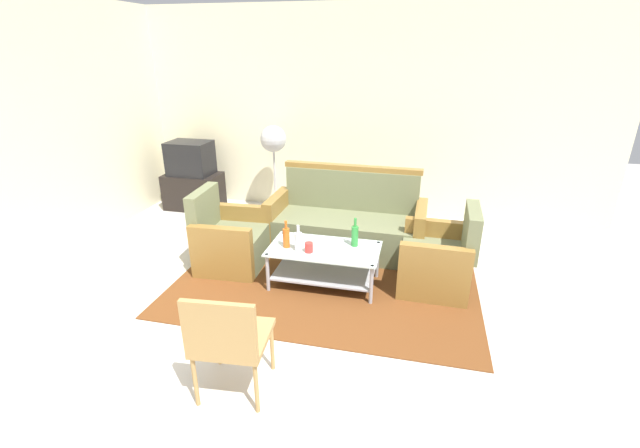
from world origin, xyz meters
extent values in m
plane|color=beige|center=(0.00, 0.00, 0.00)|extent=(14.00, 14.00, 0.00)
cube|color=beige|center=(0.00, 3.06, 1.40)|extent=(6.52, 0.12, 2.80)
cube|color=brown|center=(-0.11, 0.91, 0.01)|extent=(3.04, 2.25, 0.01)
cube|color=#6B704C|center=(-0.05, 1.58, 0.22)|extent=(1.61, 0.73, 0.42)
cube|color=#6B704C|center=(-0.04, 1.90, 0.67)|extent=(1.60, 0.17, 0.48)
cube|color=olive|center=(0.79, 1.56, 0.32)|extent=(0.14, 0.70, 0.62)
cube|color=olive|center=(-0.89, 1.60, 0.32)|extent=(0.14, 0.70, 0.62)
cube|color=olive|center=(-0.04, 1.90, 0.94)|extent=(1.64, 0.14, 0.06)
cube|color=#6B704C|center=(-1.18, 0.96, 0.21)|extent=(0.69, 0.63, 0.40)
cube|color=#6B704C|center=(-1.49, 0.94, 0.64)|extent=(0.15, 0.61, 0.45)
cube|color=olive|center=(-1.20, 1.29, 0.30)|extent=(0.66, 0.13, 0.58)
cube|color=olive|center=(-1.17, 0.63, 0.30)|extent=(0.66, 0.13, 0.58)
cube|color=#6B704C|center=(0.96, 1.00, 0.21)|extent=(0.68, 0.62, 0.40)
cube|color=#6B704C|center=(1.26, 0.99, 0.64)|extent=(0.14, 0.60, 0.45)
cube|color=olive|center=(0.95, 0.67, 0.30)|extent=(0.66, 0.12, 0.58)
cube|color=olive|center=(0.96, 1.33, 0.30)|extent=(0.66, 0.12, 0.58)
cube|color=silver|center=(-0.12, 0.77, 0.40)|extent=(1.10, 0.60, 0.02)
cube|color=#9E9EA5|center=(-0.12, 0.77, 0.13)|extent=(1.00, 0.52, 0.02)
cylinder|color=#9E9EA5|center=(-0.63, 1.03, 0.21)|extent=(0.04, 0.04, 0.40)
cylinder|color=#9E9EA5|center=(0.39, 1.03, 0.21)|extent=(0.04, 0.04, 0.40)
cylinder|color=#9E9EA5|center=(-0.63, 0.51, 0.21)|extent=(0.04, 0.04, 0.40)
cylinder|color=#9E9EA5|center=(0.39, 0.51, 0.21)|extent=(0.04, 0.04, 0.40)
cylinder|color=#D85919|center=(-0.49, 0.71, 0.51)|extent=(0.07, 0.07, 0.20)
cylinder|color=#D85919|center=(-0.49, 0.71, 0.65)|extent=(0.03, 0.03, 0.08)
cylinder|color=#2D8C38|center=(0.16, 0.90, 0.51)|extent=(0.07, 0.07, 0.21)
cylinder|color=#2D8C38|center=(0.16, 0.90, 0.66)|extent=(0.03, 0.03, 0.09)
cylinder|color=silver|center=(-0.36, 0.67, 0.50)|extent=(0.08, 0.08, 0.19)
cylinder|color=silver|center=(-0.36, 0.67, 0.63)|extent=(0.03, 0.03, 0.08)
cylinder|color=red|center=(-0.25, 0.65, 0.46)|extent=(0.08, 0.08, 0.10)
cube|color=black|center=(-2.52, 2.55, 0.26)|extent=(0.80, 0.50, 0.52)
cube|color=black|center=(-2.52, 2.55, 0.76)|extent=(0.60, 0.45, 0.48)
cube|color=black|center=(-2.52, 2.77, 0.76)|extent=(0.51, 0.01, 0.36)
cylinder|color=#2D2D33|center=(-1.25, 2.60, 0.01)|extent=(0.32, 0.32, 0.03)
cylinder|color=#B2B2B7|center=(-1.25, 2.60, 0.51)|extent=(0.03, 0.03, 0.95)
sphere|color=#B2B2B7|center=(-1.25, 2.60, 1.09)|extent=(0.36, 0.36, 0.36)
cube|color=#AD844C|center=(-0.41, -0.77, 0.42)|extent=(0.52, 0.52, 0.04)
cube|color=#AD844C|center=(-0.39, -0.99, 0.64)|extent=(0.48, 0.08, 0.40)
cylinder|color=#AD844C|center=(-0.64, -0.58, 0.21)|extent=(0.03, 0.03, 0.42)
cylinder|color=#AD844C|center=(-0.22, -0.54, 0.21)|extent=(0.03, 0.03, 0.42)
cylinder|color=#AD844C|center=(-0.60, -1.00, 0.21)|extent=(0.03, 0.03, 0.42)
cylinder|color=#AD844C|center=(-0.18, -0.96, 0.21)|extent=(0.03, 0.03, 0.42)
camera|label=1|loc=(0.72, -3.00, 2.27)|focal=24.23mm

